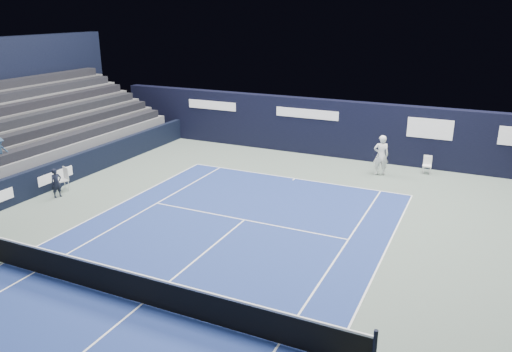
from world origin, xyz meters
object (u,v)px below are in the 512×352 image
at_px(folding_chair_back_b, 427,163).
at_px(tennis_player, 381,155).
at_px(folding_chair_back_a, 428,164).
at_px(line_judge_chair, 64,177).
at_px(tennis_net, 141,288).

bearing_deg(folding_chair_back_b, tennis_player, -152.76).
height_order(folding_chair_back_a, folding_chair_back_b, folding_chair_back_b).
bearing_deg(folding_chair_back_a, folding_chair_back_b, 142.45).
xyz_separation_m(folding_chair_back_b, tennis_player, (-2.06, -1.21, 0.48)).
xyz_separation_m(folding_chair_back_b, line_judge_chair, (-14.45, -9.47, 0.09)).
xyz_separation_m(folding_chair_back_b, tennis_net, (-5.63, -15.44, -0.01)).
bearing_deg(tennis_player, line_judge_chair, -146.29).
height_order(line_judge_chair, tennis_net, tennis_net).
bearing_deg(folding_chair_back_a, tennis_player, -156.99).
bearing_deg(tennis_net, line_judge_chair, 145.89).
height_order(folding_chair_back_b, line_judge_chair, line_judge_chair).
distance_m(folding_chair_back_b, line_judge_chair, 17.27).
distance_m(folding_chair_back_b, tennis_player, 2.44).
height_order(folding_chair_back_b, tennis_player, tennis_player).
xyz_separation_m(folding_chair_back_a, line_judge_chair, (-14.48, -9.45, 0.12)).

